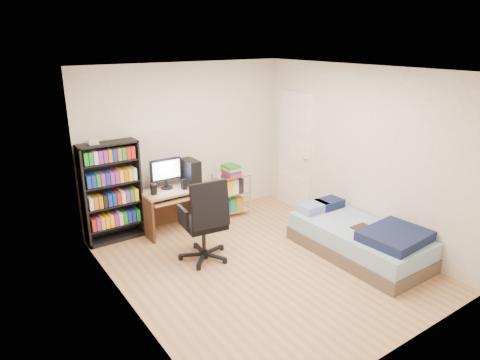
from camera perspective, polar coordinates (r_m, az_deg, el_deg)
room at (r=5.25m, az=3.17°, el=0.69°), size 3.58×4.08×2.58m
media_shelf at (r=6.39m, az=-16.73°, el=-1.44°), size 0.83×0.28×1.53m
computer_desk at (r=6.60m, az=-8.44°, el=-1.51°), size 0.90×0.52×1.14m
office_chair at (r=5.73m, az=-4.68°, el=-7.27°), size 0.77×0.77×1.15m
wire_cart at (r=7.06m, az=-1.20°, el=-0.32°), size 0.57×0.44×0.88m
bed at (r=6.10m, az=15.68°, el=-7.62°), size 0.95×1.89×0.54m
door at (r=7.37m, az=7.37°, el=3.84°), size 0.12×0.80×2.00m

